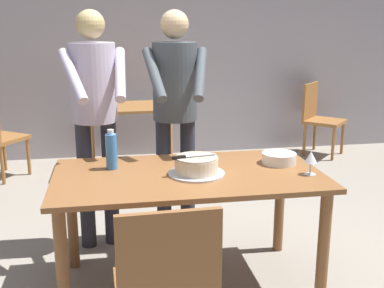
% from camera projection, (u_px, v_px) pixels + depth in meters
% --- Properties ---
extents(ground_plane, '(14.00, 14.00, 0.00)m').
position_uv_depth(ground_plane, '(188.00, 284.00, 3.06)').
color(ground_plane, gray).
extents(back_wall, '(10.00, 0.12, 2.70)m').
position_uv_depth(back_wall, '(144.00, 46.00, 5.81)').
color(back_wall, '#ADA8B2').
rests_on(back_wall, ground_plane).
extents(main_dining_table, '(1.61, 0.88, 0.75)m').
position_uv_depth(main_dining_table, '(188.00, 190.00, 2.91)').
color(main_dining_table, brown).
rests_on(main_dining_table, ground_plane).
extents(cake_on_platter, '(0.34, 0.34, 0.11)m').
position_uv_depth(cake_on_platter, '(196.00, 166.00, 2.84)').
color(cake_on_platter, silver).
rests_on(cake_on_platter, main_dining_table).
extents(cake_knife, '(0.27, 0.07, 0.02)m').
position_uv_depth(cake_knife, '(185.00, 157.00, 2.80)').
color(cake_knife, silver).
rests_on(cake_knife, cake_on_platter).
extents(plate_stack, '(0.22, 0.22, 0.07)m').
position_uv_depth(plate_stack, '(279.00, 158.00, 3.06)').
color(plate_stack, white).
rests_on(plate_stack, main_dining_table).
extents(wine_glass_near, '(0.08, 0.08, 0.14)m').
position_uv_depth(wine_glass_near, '(311.00, 158.00, 2.82)').
color(wine_glass_near, silver).
rests_on(wine_glass_near, main_dining_table).
extents(water_bottle, '(0.07, 0.07, 0.25)m').
position_uv_depth(water_bottle, '(111.00, 151.00, 2.93)').
color(water_bottle, '#387AC6').
rests_on(water_bottle, main_dining_table).
extents(person_cutting_cake, '(0.47, 0.56, 1.72)m').
position_uv_depth(person_cutting_cake, '(175.00, 102.00, 3.42)').
color(person_cutting_cake, '#2D2D38').
rests_on(person_cutting_cake, ground_plane).
extents(person_standing_beside, '(0.46, 0.57, 1.72)m').
position_uv_depth(person_standing_beside, '(94.00, 104.00, 3.35)').
color(person_standing_beside, '#2D2D38').
rests_on(person_standing_beside, ground_plane).
extents(chair_near_side, '(0.45, 0.45, 0.90)m').
position_uv_depth(chair_near_side, '(165.00, 286.00, 2.12)').
color(chair_near_side, brown).
rests_on(chair_near_side, ground_plane).
extents(background_table, '(1.00, 0.70, 0.74)m').
position_uv_depth(background_table, '(128.00, 120.00, 5.29)').
color(background_table, '#9E6633').
rests_on(background_table, ground_plane).
extents(background_chair_0, '(0.62, 0.62, 0.90)m').
position_uv_depth(background_chair_0, '(319.00, 116.00, 5.97)').
color(background_chair_0, '#9E6633').
rests_on(background_chair_0, ground_plane).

